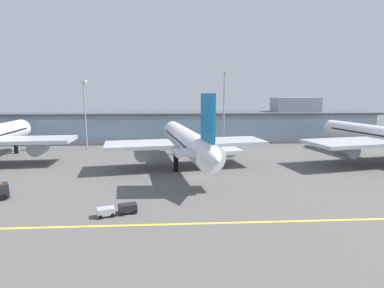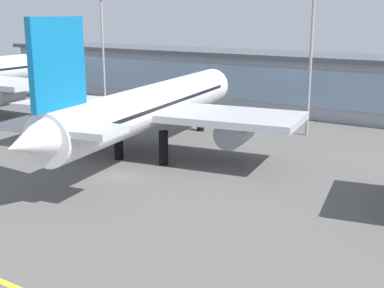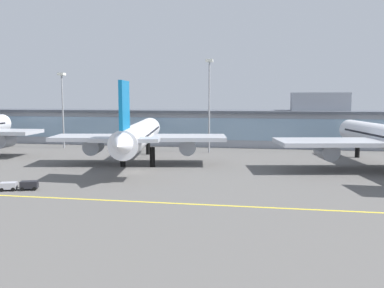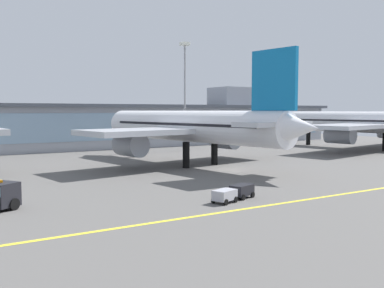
{
  "view_description": "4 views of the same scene",
  "coord_description": "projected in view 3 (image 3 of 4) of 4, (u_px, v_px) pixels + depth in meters",
  "views": [
    {
      "loc": [
        -4.86,
        -59.83,
        17.38
      ],
      "look_at": [
        -0.88,
        7.83,
        5.83
      ],
      "focal_mm": 27.98,
      "sensor_mm": 36.0,
      "label": 1
    },
    {
      "loc": [
        36.77,
        -41.39,
        17.6
      ],
      "look_at": [
        7.87,
        3.02,
        4.19
      ],
      "focal_mm": 48.29,
      "sensor_mm": 36.0,
      "label": 2
    },
    {
      "loc": [
        24.73,
        -76.67,
        14.66
      ],
      "look_at": [
        9.88,
        6.93,
        4.95
      ],
      "focal_mm": 38.85,
      "sensor_mm": 36.0,
      "label": 3
    },
    {
      "loc": [
        -39.57,
        -52.95,
        9.06
      ],
      "look_at": [
        -4.15,
        4.49,
        3.86
      ],
      "focal_mm": 40.51,
      "sensor_mm": 36.0,
      "label": 4
    }
  ],
  "objects": [
    {
      "name": "ground_plane",
      "position": [
        136.0,
        172.0,
        80.96
      ],
      "size": [
        187.07,
        187.07,
        0.0
      ],
      "primitive_type": "plane",
      "color": "#5B5956"
    },
    {
      "name": "taxiway_centreline_stripe",
      "position": [
        89.0,
        199.0,
        59.44
      ],
      "size": [
        149.65,
        0.5,
        0.01
      ],
      "primitive_type": "cube",
      "color": "yellow",
      "rests_on": "ground"
    },
    {
      "name": "terminal_building",
      "position": [
        190.0,
        126.0,
        126.78
      ],
      "size": [
        136.62,
        14.0,
        15.81
      ],
      "color": "#9399A3",
      "rests_on": "ground"
    },
    {
      "name": "airliner_near_right",
      "position": [
        139.0,
        135.0,
        89.34
      ],
      "size": [
        38.24,
        49.63,
        17.36
      ],
      "rotation": [
        0.0,
        0.0,
        1.73
      ],
      "color": "black",
      "rests_on": "ground"
    },
    {
      "name": "baggage_tug_near",
      "position": [
        20.0,
        185.0,
        65.26
      ],
      "size": [
        5.78,
        3.37,
        1.4
      ],
      "rotation": [
        0.0,
        0.0,
        0.33
      ],
      "color": "black",
      "rests_on": "ground"
    },
    {
      "name": "apron_light_mast_west",
      "position": [
        62.0,
        98.0,
        117.24
      ],
      "size": [
        1.8,
        1.8,
        21.29
      ],
      "color": "gray",
      "rests_on": "ground"
    },
    {
      "name": "apron_light_mast_centre",
      "position": [
        209.0,
        92.0,
        107.52
      ],
      "size": [
        1.8,
        1.8,
        24.2
      ],
      "color": "gray",
      "rests_on": "ground"
    }
  ]
}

